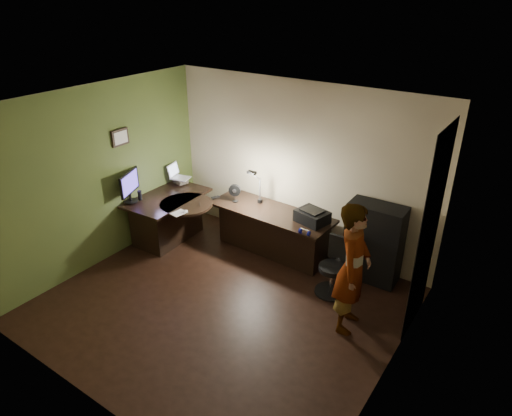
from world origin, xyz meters
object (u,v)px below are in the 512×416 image
Objects in this scene: desk_left at (169,218)px; office_chair at (333,268)px; desk_right at (271,232)px; monitor at (130,191)px; person at (353,269)px; cabinet at (374,243)px.

office_chair reaches higher than desk_left.
monitor reaches higher than desk_right.
desk_left reaches higher than desk_right.
desk_left is 3.45m from person.
cabinet is at bearing 67.29° from office_chair.
office_chair reaches higher than desk_right.
cabinet is 0.76m from office_chair.
monitor is at bearing -126.69° from desk_left.
desk_left is at bearing -166.42° from cabinet.
cabinet reaches higher than monitor.
person is (3.40, -0.32, 0.46)m from desk_left.
cabinet is at bearing -2.01° from monitor.
desk_left is at bearing -174.83° from office_chair.
cabinet is 1.44× the size of office_chair.
office_chair is at bearing -15.83° from desk_right.
cabinet is 2.11× the size of monitor.
desk_right is at bearing -171.90° from cabinet.
office_chair is (3.26, 0.65, -0.58)m from monitor.
cabinet is 3.82m from monitor.
office_chair is (-0.30, -0.67, -0.18)m from cabinet.
desk_right is (1.65, 0.59, -0.02)m from desk_left.
desk_right is 2.45× the size of office_chair.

